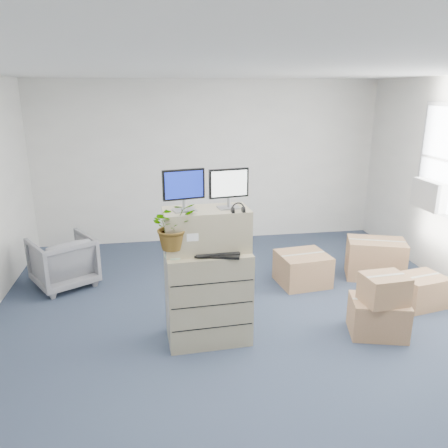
{
  "coord_description": "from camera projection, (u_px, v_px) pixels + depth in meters",
  "views": [
    {
      "loc": [
        -0.98,
        -4.05,
        2.61
      ],
      "look_at": [
        -0.25,
        0.4,
        1.22
      ],
      "focal_mm": 35.0,
      "sensor_mm": 36.0,
      "label": 1
    }
  ],
  "objects": [
    {
      "name": "ground",
      "position": [
        253.0,
        341.0,
        4.74
      ],
      "size": [
        7.0,
        7.0,
        0.0
      ],
      "primitive_type": "plane",
      "color": "#272F46",
      "rests_on": "ground"
    },
    {
      "name": "wall_back",
      "position": [
        210.0,
        162.0,
        7.64
      ],
      "size": [
        6.0,
        0.02,
        2.8
      ],
      "primitive_type": "cube",
      "color": "silver",
      "rests_on": "ground"
    },
    {
      "name": "ac_unit",
      "position": [
        431.0,
        195.0,
        6.15
      ],
      "size": [
        0.24,
        0.6,
        0.4
      ],
      "primitive_type": "cube",
      "color": "silver",
      "rests_on": "wall_right"
    },
    {
      "name": "filing_cabinet_lower",
      "position": [
        208.0,
        296.0,
        4.66
      ],
      "size": [
        0.9,
        0.58,
        1.02
      ],
      "primitive_type": "cube",
      "rotation": [
        0.0,
        0.0,
        0.05
      ],
      "color": "tan",
      "rests_on": "ground"
    },
    {
      "name": "filing_cabinet_upper",
      "position": [
        206.0,
        230.0,
        4.49
      ],
      "size": [
        0.89,
        0.48,
        0.44
      ],
      "primitive_type": "cube",
      "rotation": [
        0.0,
        0.0,
        0.05
      ],
      "color": "tan",
      "rests_on": "filing_cabinet_lower"
    },
    {
      "name": "monitor_left",
      "position": [
        184.0,
        188.0,
        4.29
      ],
      "size": [
        0.42,
        0.21,
        0.42
      ],
      "rotation": [
        0.0,
        0.0,
        0.21
      ],
      "color": "#99999E",
      "rests_on": "filing_cabinet_upper"
    },
    {
      "name": "monitor_right",
      "position": [
        229.0,
        186.0,
        4.39
      ],
      "size": [
        0.41,
        0.19,
        0.41
      ],
      "rotation": [
        0.0,
        0.0,
        0.16
      ],
      "color": "#99999E",
      "rests_on": "filing_cabinet_upper"
    },
    {
      "name": "headphones",
      "position": [
        238.0,
        209.0,
        4.3
      ],
      "size": [
        0.13,
        0.02,
        0.13
      ],
      "primitive_type": "torus",
      "rotation": [
        1.57,
        0.0,
        0.05
      ],
      "color": "black",
      "rests_on": "filing_cabinet_upper"
    },
    {
      "name": "keyboard",
      "position": [
        216.0,
        254.0,
        4.39
      ],
      "size": [
        0.52,
        0.33,
        0.03
      ],
      "primitive_type": "cube",
      "rotation": [
        0.0,
        0.0,
        -0.27
      ],
      "color": "black",
      "rests_on": "filing_cabinet_lower"
    },
    {
      "name": "mouse",
      "position": [
        236.0,
        250.0,
        4.49
      ],
      "size": [
        0.09,
        0.06,
        0.03
      ],
      "primitive_type": "ellipsoid",
      "rotation": [
        0.0,
        0.0,
        0.13
      ],
      "color": "silver",
      "rests_on": "filing_cabinet_lower"
    },
    {
      "name": "water_bottle",
      "position": [
        214.0,
        237.0,
        4.55
      ],
      "size": [
        0.07,
        0.07,
        0.26
      ],
      "primitive_type": "cylinder",
      "color": "#909498",
      "rests_on": "filing_cabinet_lower"
    },
    {
      "name": "phone_dock",
      "position": [
        204.0,
        245.0,
        4.56
      ],
      "size": [
        0.05,
        0.05,
        0.12
      ],
      "rotation": [
        0.0,
        0.0,
        0.05
      ],
      "color": "silver",
      "rests_on": "filing_cabinet_lower"
    },
    {
      "name": "external_drive",
      "position": [
        238.0,
        243.0,
        4.68
      ],
      "size": [
        0.2,
        0.16,
        0.05
      ],
      "primitive_type": "cube",
      "rotation": [
        0.0,
        0.0,
        -0.19
      ],
      "color": "black",
      "rests_on": "filing_cabinet_lower"
    },
    {
      "name": "tissue_box",
      "position": [
        239.0,
        237.0,
        4.63
      ],
      "size": [
        0.27,
        0.16,
        0.09
      ],
      "primitive_type": "cube",
      "rotation": [
        0.0,
        0.0,
        -0.17
      ],
      "color": "#3A8CC7",
      "rests_on": "external_drive"
    },
    {
      "name": "potted_plant",
      "position": [
        173.0,
        232.0,
        4.28
      ],
      "size": [
        0.56,
        0.59,
        0.46
      ],
      "rotation": [
        0.0,
        0.0,
        0.05
      ],
      "color": "#A2C19B",
      "rests_on": "filing_cabinet_lower"
    },
    {
      "name": "office_chair",
      "position": [
        63.0,
        259.0,
        5.99
      ],
      "size": [
        1.01,
        0.99,
        0.77
      ],
      "primitive_type": "imported",
      "rotation": [
        0.0,
        0.0,
        3.68
      ],
      "color": "slate",
      "rests_on": "ground"
    },
    {
      "name": "cardboard_boxes",
      "position": [
        362.0,
        276.0,
        5.75
      ],
      "size": [
        1.92,
        2.12,
        0.73
      ],
      "color": "#997249",
      "rests_on": "ground"
    }
  ]
}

